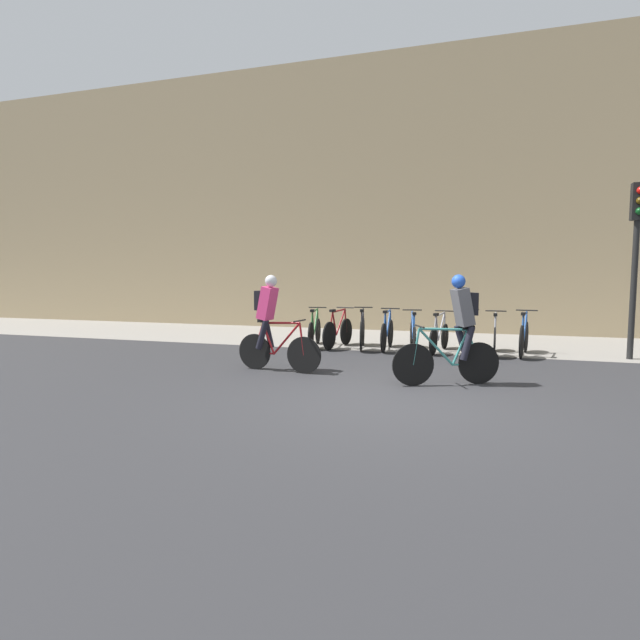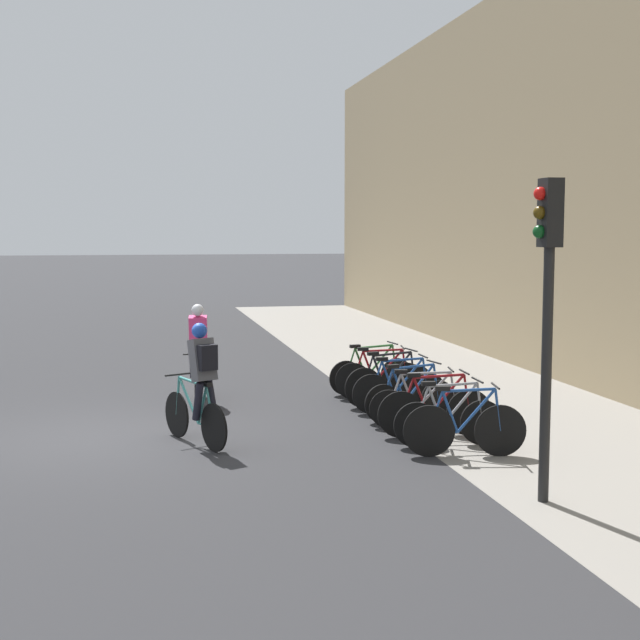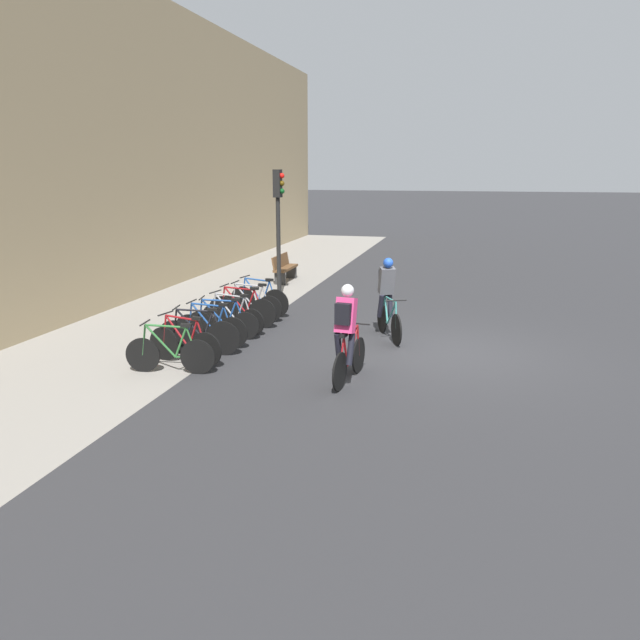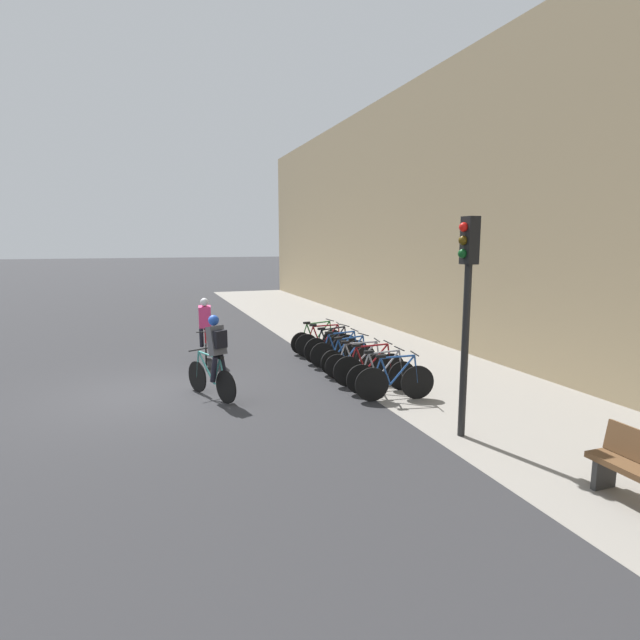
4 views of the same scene
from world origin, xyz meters
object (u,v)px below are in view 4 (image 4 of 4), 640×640
Objects in this scene: parked_bike_1 at (324,343)px; traffic_light_pole at (467,287)px; parked_bike_8 at (395,381)px; cyclist_pink at (205,328)px; parked_bike_7 at (381,374)px; parked_bike_4 at (349,357)px; parked_bike_6 at (369,367)px; parked_bike_0 at (317,339)px; cyclist_grey at (215,355)px; parked_bike_3 at (340,352)px; parked_bike_2 at (331,347)px; parked_bike_5 at (359,363)px.

parked_bike_1 is 6.70m from traffic_light_pole.
traffic_light_pole is at bearing 3.59° from parked_bike_8.
cyclist_pink is 5.23m from parked_bike_7.
parked_bike_7 is at bearing 0.03° from parked_bike_4.
parked_bike_1 is 0.93× the size of parked_bike_6.
parked_bike_6 is (3.04, -0.00, 0.01)m from parked_bike_1.
parked_bike_0 is 1.03× the size of parked_bike_1.
parked_bike_4 is at bearing -179.95° from parked_bike_8.
cyclist_grey is at bearing -72.29° from parked_bike_4.
cyclist_pink reaches higher than parked_bike_0.
parked_bike_3 is 1.01× the size of parked_bike_7.
parked_bike_1 reaches higher than parked_bike_7.
cyclist_pink is 3.32m from parked_bike_0.
cyclist_pink is at bearing -107.31° from parked_bike_2.
parked_bike_7 is at bearing 0.08° from parked_bike_5.
cyclist_grey is 1.02× the size of parked_bike_6.
parked_bike_6 is (3.44, 3.27, -0.53)m from cyclist_pink.
parked_bike_1 is 3.04m from parked_bike_6.
parked_bike_3 is at bearing -0.03° from parked_bike_2.
parked_bike_0 is at bearing 180.00° from parked_bike_4.
parked_bike_6 is (3.64, 0.00, 0.02)m from parked_bike_0.
cyclist_grey is 3.52m from parked_bike_6.
traffic_light_pole reaches higher than parked_bike_2.
cyclist_grey reaches higher than parked_bike_0.
cyclist_pink is 3.46m from parked_bike_2.
traffic_light_pole is (2.10, 0.13, 2.12)m from parked_bike_8.
parked_bike_4 is (2.43, -0.00, -0.01)m from parked_bike_0.
parked_bike_2 is 2.43m from parked_bike_6.
parked_bike_3 is 1.21m from parked_bike_5.
parked_bike_0 is at bearing -179.94° from parked_bike_2.
cyclist_grey is 4.22m from parked_bike_2.
parked_bike_1 is at bearing 179.95° from parked_bike_5.
parked_bike_0 is 1.03× the size of parked_bike_7.
parked_bike_1 is 1.00× the size of parked_bike_5.
parked_bike_6 is 0.48× the size of traffic_light_pole.
cyclist_pink is 1.08× the size of parked_bike_5.
parked_bike_0 is 0.46× the size of traffic_light_pole.
parked_bike_3 reaches higher than parked_bike_7.
parked_bike_0 reaches higher than parked_bike_5.
traffic_light_pole is (5.74, 0.13, 2.12)m from parked_bike_2.
parked_bike_4 is 1.82m from parked_bike_7.
parked_bike_8 reaches higher than parked_bike_0.
parked_bike_6 is (1.21, 0.00, 0.03)m from parked_bike_4.
cyclist_grey is 1.07× the size of parked_bike_8.
parked_bike_5 is (1.21, -0.00, -0.02)m from parked_bike_3.
cyclist_grey reaches higher than cyclist_pink.
parked_bike_4 is at bearing -179.96° from parked_bike_6.
cyclist_grey is 1.10× the size of parked_bike_4.
cyclist_grey is 1.09× the size of parked_bike_7.
parked_bike_8 is at bearing 69.35° from cyclist_grey.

